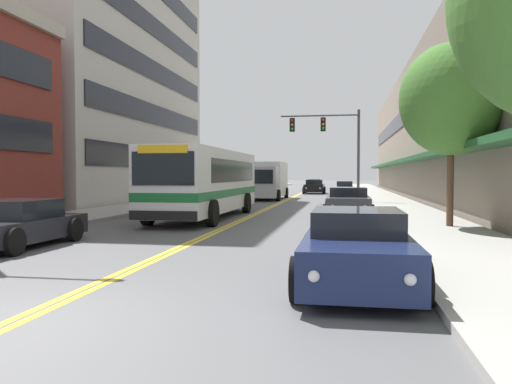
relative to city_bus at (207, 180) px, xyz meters
name	(u,v)px	position (x,y,z in m)	size (l,w,h in m)	color
ground_plane	(294,197)	(1.80, 21.29, -1.68)	(240.00, 240.00, 0.00)	#565659
sidewalk_left	(212,195)	(-5.42, 21.29, -1.61)	(3.45, 106.00, 0.14)	#9E9B96
sidewalk_right	(380,197)	(9.03, 21.29, -1.61)	(3.45, 106.00, 0.14)	#9E9B96
centre_line	(294,197)	(1.80, 21.29, -1.68)	(0.34, 106.00, 0.01)	yellow
office_tower_left	(79,33)	(-13.38, 12.99, 10.77)	(12.08, 22.24, 24.91)	#BCB7AD
storefront_row_right	(456,131)	(14.98, 21.29, 3.75)	(9.10, 68.00, 10.87)	gray
city_bus	(207,180)	(0.00, 0.00, 0.00)	(2.81, 10.83, 2.97)	silver
car_charcoal_parked_left_near	(16,225)	(-2.54, -9.65, -1.10)	(2.08, 4.45, 1.25)	#232328
car_white_parked_left_mid	(234,191)	(-2.55, 17.08, -1.04)	(2.12, 4.20, 1.38)	white
car_navy_parked_right_foreground	(357,249)	(6.25, -12.73, -1.06)	(2.02, 4.47, 1.31)	#19234C
car_dark_grey_parked_right_mid	(348,203)	(6.24, 1.54, -1.05)	(2.17, 4.18, 1.33)	#38383D
car_silver_parked_right_far	(345,188)	(6.14, 28.14, -1.10)	(2.01, 4.35, 1.26)	#B7B7BC
car_black_moving_lead	(314,187)	(3.15, 28.82, -1.02)	(2.16, 4.37, 1.39)	black
car_slate_blue_moving_second	(314,185)	(2.39, 41.78, -1.07)	(2.07, 4.42, 1.33)	#475675
box_truck	(267,180)	(0.15, 16.78, -0.18)	(2.74, 7.46, 2.89)	#B7B7BC
traffic_signal_mast	(331,137)	(5.19, 12.59, 2.76)	(5.33, 0.38, 6.26)	#47474C
street_tree_right_mid	(451,99)	(9.64, -3.47, 2.81)	(3.50, 3.50, 6.28)	brown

